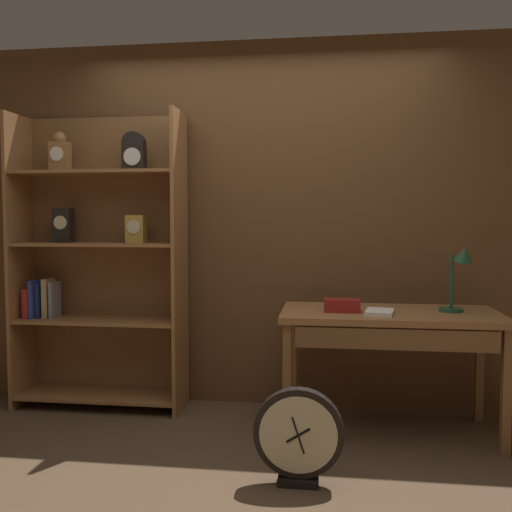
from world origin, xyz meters
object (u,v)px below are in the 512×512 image
object	(u,v)px
toolbox_small	(342,305)
round_clock_large	(298,436)
desk_lamp	(459,273)
open_repair_manual	(379,312)
bookshelf	(98,262)
workbench	(390,326)

from	to	relation	value
toolbox_small	round_clock_large	xyz separation A→B (m)	(-0.23, -0.71, -0.56)
desk_lamp	open_repair_manual	distance (m)	0.55
toolbox_small	round_clock_large	bearing A→B (deg)	-107.77
bookshelf	open_repair_manual	bearing A→B (deg)	-11.38
desk_lamp	toolbox_small	size ratio (longest dim) A/B	1.92
bookshelf	workbench	world-z (taller)	bookshelf
desk_lamp	open_repair_manual	size ratio (longest dim) A/B	1.90
bookshelf	toolbox_small	bearing A→B (deg)	-10.99
bookshelf	round_clock_large	bearing A→B (deg)	-35.04
toolbox_small	open_repair_manual	size ratio (longest dim) A/B	0.99
toolbox_small	round_clock_large	world-z (taller)	toolbox_small
toolbox_small	bookshelf	bearing A→B (deg)	169.01
desk_lamp	toolbox_small	xyz separation A→B (m)	(-0.71, -0.07, -0.21)
bookshelf	open_repair_manual	distance (m)	1.99
bookshelf	desk_lamp	world-z (taller)	bookshelf
workbench	round_clock_large	size ratio (longest dim) A/B	2.70
workbench	open_repair_manual	distance (m)	0.15
desk_lamp	workbench	bearing A→B (deg)	-175.40
bookshelf	round_clock_large	distance (m)	1.98
toolbox_small	open_repair_manual	bearing A→B (deg)	-14.34
workbench	desk_lamp	bearing A→B (deg)	4.60
desk_lamp	round_clock_large	xyz separation A→B (m)	(-0.93, -0.78, -0.76)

